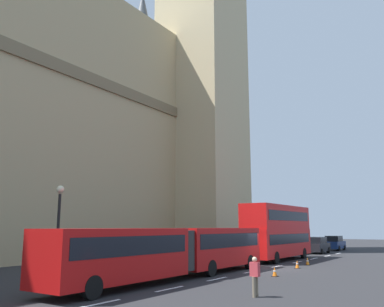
% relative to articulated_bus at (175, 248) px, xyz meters
% --- Properties ---
extents(ground_plane, '(160.00, 160.00, 0.00)m').
position_rel_articulated_bus_xyz_m(ground_plane, '(8.49, -1.99, -1.75)').
color(ground_plane, '#262628').
extents(lane_centre_marking, '(39.00, 0.16, 0.01)m').
position_rel_articulated_bus_xyz_m(lane_centre_marking, '(10.63, -1.99, -1.74)').
color(lane_centre_marking, silver).
rests_on(lane_centre_marking, ground_plane).
extents(articulated_bus, '(18.28, 2.54, 2.90)m').
position_rel_articulated_bus_xyz_m(articulated_bus, '(0.00, 0.00, 0.00)').
color(articulated_bus, '#B20F0F').
rests_on(articulated_bus, ground_plane).
extents(double_decker_bus, '(10.92, 2.54, 4.90)m').
position_rel_articulated_bus_xyz_m(double_decker_bus, '(16.02, 0.00, 0.96)').
color(double_decker_bus, red).
rests_on(double_decker_bus, ground_plane).
extents(sedan_lead, '(4.40, 1.86, 1.85)m').
position_rel_articulated_bus_xyz_m(sedan_lead, '(27.95, 0.03, -0.83)').
color(sedan_lead, black).
rests_on(sedan_lead, ground_plane).
extents(sedan_trailing, '(4.40, 1.86, 1.85)m').
position_rel_articulated_bus_xyz_m(sedan_trailing, '(35.46, 0.02, -0.83)').
color(sedan_trailing, navy).
rests_on(sedan_trailing, ground_plane).
extents(traffic_cone_west, '(0.36, 0.36, 0.58)m').
position_rel_articulated_bus_xyz_m(traffic_cone_west, '(4.43, -4.33, -1.46)').
color(traffic_cone_west, black).
rests_on(traffic_cone_west, ground_plane).
extents(traffic_cone_middle, '(0.36, 0.36, 0.58)m').
position_rel_articulated_bus_xyz_m(traffic_cone_middle, '(9.97, -3.82, -1.46)').
color(traffic_cone_middle, black).
rests_on(traffic_cone_middle, ground_plane).
extents(traffic_cone_east, '(0.36, 0.36, 0.58)m').
position_rel_articulated_bus_xyz_m(traffic_cone_east, '(13.02, -3.59, -1.46)').
color(traffic_cone_east, black).
rests_on(traffic_cone_east, ground_plane).
extents(street_lamp, '(0.44, 0.44, 5.27)m').
position_rel_articulated_bus_xyz_m(street_lamp, '(-4.82, 4.51, 1.31)').
color(street_lamp, black).
rests_on(street_lamp, ground_plane).
extents(pedestrian_near_cones, '(0.36, 0.41, 1.69)m').
position_rel_articulated_bus_xyz_m(pedestrian_near_cones, '(-3.03, -6.48, -0.83)').
color(pedestrian_near_cones, '#726651').
rests_on(pedestrian_near_cones, ground_plane).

